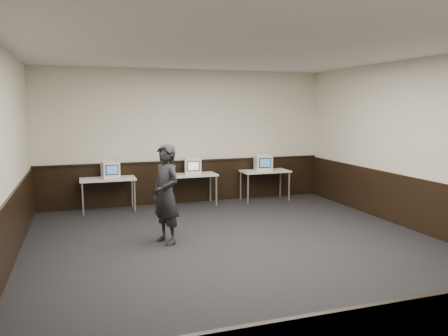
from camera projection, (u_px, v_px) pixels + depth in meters
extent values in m
plane|color=black|center=(246.00, 252.00, 6.99)|extent=(8.00, 8.00, 0.00)
plane|color=white|center=(248.00, 47.00, 6.55)|extent=(8.00, 8.00, 0.00)
plane|color=silver|center=(186.00, 137.00, 10.53)|extent=(7.00, 0.00, 7.00)
plane|color=silver|center=(428.00, 147.00, 7.87)|extent=(0.00, 8.00, 8.00)
cube|color=black|center=(187.00, 182.00, 10.66)|extent=(6.98, 0.04, 1.00)
cube|color=black|center=(4.00, 243.00, 5.83)|extent=(0.04, 7.98, 1.00)
cube|color=black|center=(423.00, 206.00, 8.02)|extent=(0.04, 7.98, 1.00)
cube|color=black|center=(187.00, 161.00, 10.57)|extent=(6.98, 0.06, 0.04)
cube|color=silver|center=(108.00, 179.00, 9.68)|extent=(1.20, 0.60, 0.04)
cylinder|color=#999999|center=(83.00, 199.00, 9.32)|extent=(0.04, 0.04, 0.71)
cylinder|color=#999999|center=(135.00, 196.00, 9.67)|extent=(0.04, 0.04, 0.71)
cylinder|color=#999999|center=(82.00, 195.00, 9.79)|extent=(0.04, 0.04, 0.71)
cylinder|color=#999999|center=(132.00, 192.00, 10.14)|extent=(0.04, 0.04, 0.71)
cube|color=silver|center=(191.00, 175.00, 10.28)|extent=(1.20, 0.60, 0.04)
cylinder|color=#999999|center=(170.00, 194.00, 9.92)|extent=(0.04, 0.04, 0.71)
cylinder|color=#999999|center=(216.00, 191.00, 10.26)|extent=(0.04, 0.04, 0.71)
cylinder|color=#999999|center=(166.00, 190.00, 10.39)|extent=(0.04, 0.04, 0.71)
cylinder|color=#999999|center=(210.00, 187.00, 10.73)|extent=(0.04, 0.04, 0.71)
cube|color=silver|center=(265.00, 171.00, 10.87)|extent=(1.20, 0.60, 0.04)
cylinder|color=#999999|center=(248.00, 189.00, 10.52)|extent=(0.04, 0.04, 0.71)
cylinder|color=#999999|center=(289.00, 186.00, 10.86)|extent=(0.04, 0.04, 0.71)
cylinder|color=#999999|center=(241.00, 186.00, 10.99)|extent=(0.04, 0.04, 0.71)
cylinder|color=#999999|center=(280.00, 183.00, 11.33)|extent=(0.04, 0.04, 0.71)
cube|color=white|center=(110.00, 170.00, 9.71)|extent=(0.41, 0.43, 0.37)
cube|color=black|center=(112.00, 170.00, 9.54)|extent=(0.27, 0.05, 0.22)
cube|color=#3C69B1|center=(112.00, 170.00, 9.53)|extent=(0.24, 0.03, 0.18)
cube|color=white|center=(193.00, 166.00, 10.31)|extent=(0.44, 0.46, 0.38)
cube|color=black|center=(193.00, 166.00, 10.10)|extent=(0.28, 0.07, 0.23)
cube|color=beige|center=(193.00, 166.00, 10.10)|extent=(0.24, 0.05, 0.19)
cube|color=white|center=(263.00, 163.00, 10.81)|extent=(0.47, 0.48, 0.40)
cube|color=black|center=(265.00, 163.00, 10.60)|extent=(0.30, 0.07, 0.24)
cube|color=teal|center=(265.00, 163.00, 10.59)|extent=(0.26, 0.05, 0.20)
imported|color=black|center=(166.00, 194.00, 7.38)|extent=(0.63, 0.73, 1.70)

